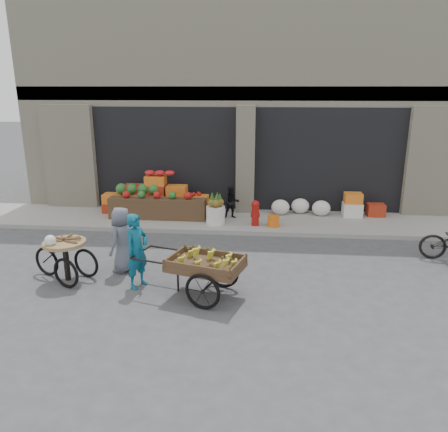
# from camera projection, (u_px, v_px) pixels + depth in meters

# --- Properties ---
(ground) EXTENTS (80.00, 80.00, 0.00)m
(ground) POSITION_uv_depth(u_px,v_px,m) (233.00, 284.00, 8.71)
(ground) COLOR #424244
(ground) RESTS_ON ground
(sidewalk) EXTENTS (18.00, 2.20, 0.12)m
(sidewalk) POSITION_uv_depth(u_px,v_px,m) (243.00, 221.00, 12.61)
(sidewalk) COLOR gray
(sidewalk) RESTS_ON ground
(building) EXTENTS (14.00, 6.45, 7.00)m
(building) POSITION_uv_depth(u_px,v_px,m) (250.00, 99.00, 15.42)
(building) COLOR beige
(building) RESTS_ON ground
(fruit_display) EXTENTS (3.10, 1.12, 1.24)m
(fruit_display) POSITION_uv_depth(u_px,v_px,m) (160.00, 196.00, 12.92)
(fruit_display) COLOR #A72D17
(fruit_display) RESTS_ON sidewalk
(pineapple_bin) EXTENTS (0.52, 0.52, 0.50)m
(pineapple_bin) POSITION_uv_depth(u_px,v_px,m) (216.00, 215.00, 12.11)
(pineapple_bin) COLOR silver
(pineapple_bin) RESTS_ON sidewalk
(fire_hydrant) EXTENTS (0.22, 0.22, 0.71)m
(fire_hydrant) POSITION_uv_depth(u_px,v_px,m) (255.00, 212.00, 11.93)
(fire_hydrant) COLOR #A5140F
(fire_hydrant) RESTS_ON sidewalk
(orange_bucket) EXTENTS (0.32, 0.32, 0.30)m
(orange_bucket) POSITION_uv_depth(u_px,v_px,m) (273.00, 221.00, 11.90)
(orange_bucket) COLOR orange
(orange_bucket) RESTS_ON sidewalk
(right_bay_goods) EXTENTS (3.35, 0.60, 0.70)m
(right_bay_goods) POSITION_uv_depth(u_px,v_px,m) (333.00, 206.00, 12.85)
(right_bay_goods) COLOR silver
(right_bay_goods) RESTS_ON sidewalk
(seated_person) EXTENTS (0.51, 0.43, 0.93)m
(seated_person) POSITION_uv_depth(u_px,v_px,m) (232.00, 202.00, 12.58)
(seated_person) COLOR black
(seated_person) RESTS_ON sidewalk
(banana_cart) EXTENTS (2.43, 1.50, 0.95)m
(banana_cart) POSITION_uv_depth(u_px,v_px,m) (203.00, 262.00, 8.04)
(banana_cart) COLOR brown
(banana_cart) RESTS_ON ground
(vendor_woman) EXTENTS (0.56, 0.65, 1.49)m
(vendor_woman) POSITION_uv_depth(u_px,v_px,m) (137.00, 251.00, 8.43)
(vendor_woman) COLOR #0F5773
(vendor_woman) RESTS_ON ground
(tricycle_cart) EXTENTS (1.45, 1.08, 0.95)m
(tricycle_cart) POSITION_uv_depth(u_px,v_px,m) (65.00, 254.00, 8.76)
(tricycle_cart) COLOR #9E7F51
(tricycle_cart) RESTS_ON ground
(vendor_grey) EXTENTS (0.61, 0.78, 1.40)m
(vendor_grey) POSITION_uv_depth(u_px,v_px,m) (122.00, 240.00, 9.18)
(vendor_grey) COLOR slate
(vendor_grey) RESTS_ON ground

